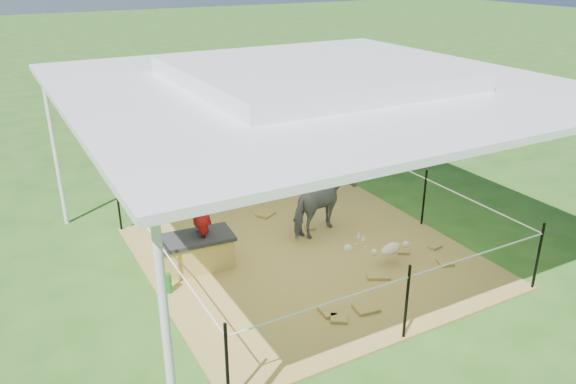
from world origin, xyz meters
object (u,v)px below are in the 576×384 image
woman (199,199)px  foal (391,247)px  picnic_table_near (193,101)px  distant_person (248,99)px  trash_barrel (317,112)px  pony (323,205)px  straw_bale (196,254)px  picnic_table_far (282,83)px  green_bottle (169,283)px

woman → foal: (2.44, -1.26, -0.79)m
woman → foal: bearing=67.7°
picnic_table_near → foal: bearing=-105.9°
distant_person → trash_barrel: bearing=150.4°
woman → pony: bearing=97.0°
straw_bale → woman: 0.84m
foal → picnic_table_near: bearing=71.5°
foal → pony: bearing=87.9°
distant_person → picnic_table_far: bearing=-123.1°
woman → pony: woman is taller
straw_bale → green_bottle: size_ratio=3.60×
pony → distant_person: bearing=-37.4°
foal → picnic_table_far: (3.86, 10.51, 0.11)m
pony → trash_barrel: pony is taller
foal → picnic_table_far: picnic_table_far is taller
pony → picnic_table_far: 10.09m
green_bottle → picnic_table_near: bearing=68.1°
foal → trash_barrel: (2.91, 6.77, 0.10)m
foal → picnic_table_near: (0.41, 9.51, 0.12)m
straw_bale → picnic_table_far: (6.40, 9.25, 0.16)m
foal → distant_person: (1.46, 7.99, 0.37)m
picnic_table_near → picnic_table_far: picnic_table_near is taller
green_bottle → foal: (3.09, -0.81, 0.13)m
woman → picnic_table_far: bearing=150.8°
straw_bale → foal: foal is taller
woman → green_bottle: woman is taller
straw_bale → foal: size_ratio=1.05×
green_bottle → picnic_table_near: (3.50, 8.70, 0.25)m
pony → distant_person: (1.79, 6.66, 0.14)m
pony → picnic_table_near: (0.74, 8.18, -0.11)m
trash_barrel → pony: bearing=-120.8°
straw_bale → picnic_table_far: picnic_table_far is taller
picnic_table_near → picnic_table_far: size_ratio=1.01×
woman → straw_bale: bearing=-85.0°
green_bottle → picnic_table_near: picnic_table_near is taller
foal → distant_person: distant_person is taller
straw_bale → trash_barrel: (5.45, 5.51, 0.14)m
straw_bale → pony: bearing=1.9°
straw_bale → woman: woman is taller
woman → picnic_table_near: size_ratio=0.61×
straw_bale → green_bottle: bearing=-140.7°
pony → trash_barrel: bearing=-53.1°
straw_bale → foal: 2.83m
trash_barrel → picnic_table_near: size_ratio=0.40×
straw_bale → foal: bearing=-26.4°
green_bottle → pony: size_ratio=0.24×
pony → picnic_table_near: size_ratio=0.59×
picnic_table_near → pony: bearing=-108.6°
pony → picnic_table_far: bearing=-46.9°
picnic_table_far → foal: bearing=-108.0°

